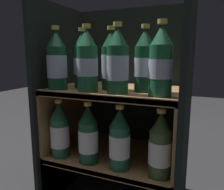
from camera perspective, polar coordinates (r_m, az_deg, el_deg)
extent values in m
cube|color=black|center=(1.10, 4.93, -0.93)|extent=(0.57, 0.02, 0.86)
cube|color=black|center=(1.05, -12.87, -1.67)|extent=(0.02, 0.40, 0.86)
cube|color=black|center=(0.86, 18.66, -4.54)|extent=(0.02, 0.40, 0.86)
cube|color=#9E7547|center=(0.99, 1.25, -15.14)|extent=(0.53, 0.36, 0.02)
cube|color=#9E7547|center=(0.85, -3.14, -19.65)|extent=(0.53, 0.02, 0.03)
cube|color=#9E7547|center=(1.15, -11.51, -17.82)|extent=(0.01, 0.36, 0.21)
cube|color=#9E7547|center=(0.91, 1.32, 1.25)|extent=(0.53, 0.36, 0.02)
cube|color=#9E7547|center=(0.75, -3.36, -0.63)|extent=(0.53, 0.02, 0.03)
cube|color=#9E7547|center=(1.09, -11.78, -11.25)|extent=(0.01, 0.36, 0.49)
cube|color=#9E7547|center=(0.93, 16.96, -15.56)|extent=(0.01, 0.36, 0.49)
cylinder|color=#144228|center=(0.88, -14.14, 6.69)|extent=(0.08, 0.08, 0.17)
cylinder|color=#9EA8BC|center=(0.88, -14.16, 7.23)|extent=(0.08, 0.08, 0.09)
cone|color=#144228|center=(0.88, -14.47, 14.13)|extent=(0.07, 0.07, 0.06)
cylinder|color=gold|center=(0.89, -14.59, 16.64)|extent=(0.03, 0.03, 0.01)
cylinder|color=#1E5638|center=(0.81, -6.44, 6.64)|extent=(0.08, 0.08, 0.17)
cylinder|color=#9EA8BC|center=(0.81, -6.45, 7.23)|extent=(0.08, 0.08, 0.06)
cone|color=#1E5638|center=(0.81, -6.61, 14.75)|extent=(0.07, 0.07, 0.06)
cylinder|color=gold|center=(0.81, -6.67, 17.48)|extent=(0.03, 0.03, 0.01)
cylinder|color=#194C2D|center=(0.76, 1.45, 6.47)|extent=(0.08, 0.08, 0.17)
cylinder|color=#9EA8BC|center=(0.76, 1.45, 7.09)|extent=(0.08, 0.08, 0.08)
cone|color=#194C2D|center=(0.76, 1.49, 15.11)|extent=(0.07, 0.07, 0.06)
cylinder|color=gold|center=(0.76, 1.50, 18.02)|extent=(0.03, 0.03, 0.01)
cylinder|color=#1E5638|center=(0.72, 12.54, 6.01)|extent=(0.08, 0.08, 0.17)
cylinder|color=#9EA8BC|center=(0.72, 12.57, 6.67)|extent=(0.08, 0.08, 0.06)
cone|color=#1E5638|center=(0.72, 12.91, 15.13)|extent=(0.07, 0.07, 0.06)
cylinder|color=gold|center=(0.73, 13.04, 18.19)|extent=(0.03, 0.03, 0.01)
cylinder|color=#194C2D|center=(0.92, -7.56, 7.04)|extent=(0.08, 0.08, 0.17)
cylinder|color=#9EA8BC|center=(0.92, -7.57, 7.55)|extent=(0.08, 0.08, 0.07)
cone|color=#194C2D|center=(0.92, -7.73, 14.20)|extent=(0.07, 0.07, 0.06)
cylinder|color=gold|center=(0.92, -7.79, 16.62)|extent=(0.03, 0.03, 0.01)
cylinder|color=#144228|center=(0.86, -0.21, 6.92)|extent=(0.08, 0.08, 0.17)
cylinder|color=#9EA8BC|center=(0.86, -0.21, 7.47)|extent=(0.08, 0.08, 0.09)
cone|color=#144228|center=(0.86, -0.21, 14.55)|extent=(0.07, 0.07, 0.06)
cylinder|color=gold|center=(0.87, -0.21, 17.12)|extent=(0.03, 0.03, 0.01)
cylinder|color=#144228|center=(0.82, 8.48, 6.63)|extent=(0.08, 0.08, 0.17)
cylinder|color=#9EA8BC|center=(0.82, 8.49, 7.21)|extent=(0.08, 0.08, 0.07)
cone|color=#144228|center=(0.82, 8.69, 14.66)|extent=(0.07, 0.07, 0.06)
cylinder|color=gold|center=(0.82, 8.77, 17.36)|extent=(0.03, 0.03, 0.01)
cylinder|color=#1E5638|center=(0.94, -13.41, -10.74)|extent=(0.08, 0.08, 0.17)
cylinder|color=white|center=(0.94, -13.43, -10.27)|extent=(0.08, 0.08, 0.09)
cone|color=#1E5638|center=(0.91, -13.71, -3.97)|extent=(0.07, 0.07, 0.06)
cylinder|color=gold|center=(0.90, -13.82, -1.56)|extent=(0.03, 0.03, 0.01)
cylinder|color=#194C2D|center=(0.88, -6.18, -12.18)|extent=(0.08, 0.08, 0.17)
cylinder|color=white|center=(0.87, -6.19, -11.68)|extent=(0.08, 0.08, 0.09)
cone|color=#194C2D|center=(0.84, -6.33, -4.92)|extent=(0.07, 0.07, 0.06)
cylinder|color=gold|center=(0.83, -6.38, -2.32)|extent=(0.03, 0.03, 0.01)
cylinder|color=#1E5638|center=(0.83, 1.98, -13.57)|extent=(0.08, 0.08, 0.17)
cylinder|color=white|center=(0.82, 1.99, -13.04)|extent=(0.08, 0.08, 0.08)
cone|color=#1E5638|center=(0.79, 2.04, -5.90)|extent=(0.07, 0.07, 0.06)
cylinder|color=gold|center=(0.78, 2.05, -3.14)|extent=(0.03, 0.03, 0.01)
cylinder|color=#384C28|center=(0.79, 12.33, -14.92)|extent=(0.08, 0.08, 0.17)
cylinder|color=white|center=(0.79, 12.35, -14.37)|extent=(0.08, 0.08, 0.08)
cone|color=#384C28|center=(0.75, 12.67, -6.96)|extent=(0.07, 0.07, 0.06)
cylinder|color=gold|center=(0.74, 12.79, -4.07)|extent=(0.03, 0.03, 0.01)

